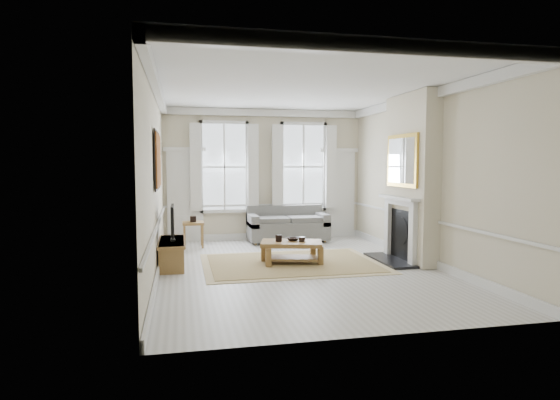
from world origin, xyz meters
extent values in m
plane|color=#B7B5AD|center=(0.00, 0.00, 0.00)|extent=(7.20, 7.20, 0.00)
plane|color=white|center=(0.00, 0.00, 3.40)|extent=(7.20, 7.20, 0.00)
plane|color=beige|center=(0.00, 3.60, 1.70)|extent=(5.20, 0.00, 5.20)
plane|color=beige|center=(-2.60, 0.00, 1.70)|extent=(0.00, 7.20, 7.20)
plane|color=beige|center=(2.60, 0.00, 1.70)|extent=(0.00, 7.20, 7.20)
cube|color=silver|center=(-2.05, 3.56, 1.15)|extent=(0.90, 0.08, 2.30)
cube|color=silver|center=(2.05, 3.56, 1.15)|extent=(0.90, 0.08, 2.30)
cube|color=#A45C1C|center=(-2.56, 0.30, 2.05)|extent=(0.05, 1.66, 1.06)
cube|color=beige|center=(2.43, 0.20, 1.70)|extent=(0.35, 1.70, 3.38)
cube|color=black|center=(2.00, 0.20, 0.03)|extent=(0.55, 1.50, 0.05)
cube|color=silver|center=(2.20, -0.35, 0.57)|extent=(0.10, 0.18, 1.15)
cube|color=silver|center=(2.20, 0.75, 0.57)|extent=(0.10, 0.18, 1.15)
cube|color=silver|center=(2.15, 0.20, 1.30)|extent=(0.20, 1.45, 0.06)
cube|color=black|center=(2.25, 0.20, 0.55)|extent=(0.02, 0.92, 1.00)
cube|color=gold|center=(2.21, 0.20, 2.05)|extent=(0.06, 1.26, 1.06)
cube|color=#5B5B59|center=(0.51, 3.05, 0.29)|extent=(2.01, 0.98, 0.46)
cube|color=#5B5B59|center=(0.51, 3.44, 0.68)|extent=(2.01, 0.20, 0.44)
cube|color=#5B5B59|center=(-0.40, 3.05, 0.56)|extent=(0.20, 0.98, 0.30)
cube|color=#5B5B59|center=(1.41, 3.05, 0.56)|extent=(0.20, 0.98, 0.30)
cylinder|color=brown|center=(-0.38, 2.68, 0.04)|extent=(0.06, 0.06, 0.08)
cylinder|color=brown|center=(1.39, 3.42, 0.04)|extent=(0.06, 0.06, 0.08)
cube|color=brown|center=(-1.88, 2.70, 0.58)|extent=(0.50, 0.50, 0.06)
cube|color=brown|center=(-2.08, 2.51, 0.27)|extent=(0.05, 0.05, 0.55)
cube|color=brown|center=(-1.68, 2.51, 0.27)|extent=(0.05, 0.05, 0.55)
cube|color=brown|center=(-2.08, 2.90, 0.27)|extent=(0.05, 0.05, 0.55)
cube|color=brown|center=(-1.68, 2.90, 0.27)|extent=(0.05, 0.05, 0.55)
cube|color=#9B8450|center=(-0.02, 0.41, 0.01)|extent=(3.50, 2.60, 0.02)
cube|color=brown|center=(-0.02, 0.41, 0.41)|extent=(1.34, 0.98, 0.08)
cube|color=brown|center=(-0.52, 0.16, 0.18)|extent=(0.10, 0.10, 0.37)
cube|color=brown|center=(0.48, 0.16, 0.18)|extent=(0.10, 0.10, 0.37)
cube|color=brown|center=(-0.52, 0.66, 0.18)|extent=(0.10, 0.10, 0.37)
cube|color=brown|center=(0.48, 0.66, 0.18)|extent=(0.10, 0.10, 0.37)
cylinder|color=black|center=(-0.27, 0.46, 0.52)|extent=(0.13, 0.13, 0.13)
cylinder|color=black|center=(0.18, 0.36, 0.49)|extent=(0.13, 0.13, 0.09)
imported|color=black|center=(0.03, 0.51, 0.48)|extent=(0.31, 0.31, 0.06)
cube|color=brown|center=(-2.34, 0.68, 0.25)|extent=(0.46, 1.42, 0.51)
cube|color=black|center=(-2.32, 0.68, 0.52)|extent=(0.08, 0.30, 0.03)
cube|color=black|center=(-2.32, 0.68, 0.91)|extent=(0.05, 0.90, 0.55)
cube|color=black|center=(-2.29, 0.68, 0.91)|extent=(0.01, 0.83, 0.50)
camera|label=1|loc=(-2.15, -8.52, 2.00)|focal=30.00mm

